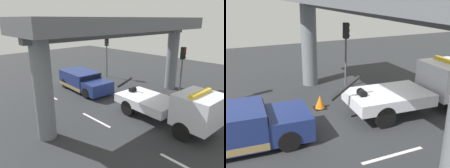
# 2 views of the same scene
# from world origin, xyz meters

# --- Properties ---
(ground_plane) EXTENTS (60.00, 40.00, 0.10)m
(ground_plane) POSITION_xyz_m (0.00, 0.00, -0.05)
(ground_plane) COLOR #2D3033
(lane_stripe_west) EXTENTS (2.60, 0.16, 0.01)m
(lane_stripe_west) POSITION_xyz_m (-6.00, -2.90, 0.00)
(lane_stripe_west) COLOR silver
(lane_stripe_west) RESTS_ON ground
(lane_stripe_mid) EXTENTS (2.60, 0.16, 0.01)m
(lane_stripe_mid) POSITION_xyz_m (0.00, -2.90, 0.00)
(lane_stripe_mid) COLOR silver
(lane_stripe_mid) RESTS_ON ground
(lane_stripe_east) EXTENTS (2.60, 0.16, 0.01)m
(lane_stripe_east) POSITION_xyz_m (6.00, -2.90, 0.00)
(lane_stripe_east) COLOR silver
(lane_stripe_east) RESTS_ON ground
(tow_truck_white) EXTENTS (7.31, 2.71, 2.46)m
(tow_truck_white) POSITION_xyz_m (3.62, -0.04, 1.20)
(tow_truck_white) COLOR silver
(tow_truck_white) RESTS_ON ground
(towed_van_green) EXTENTS (5.31, 2.46, 1.58)m
(towed_van_green) POSITION_xyz_m (-5.19, 0.00, 0.78)
(towed_van_green) COLOR navy
(towed_van_green) RESTS_ON ground
(overpass_structure) EXTENTS (3.60, 13.88, 6.05)m
(overpass_structure) POSITION_xyz_m (-0.27, 0.00, 5.07)
(overpass_structure) COLOR slate
(overpass_structure) RESTS_ON ground
(traffic_light_near) EXTENTS (0.39, 0.32, 4.20)m
(traffic_light_near) POSITION_xyz_m (-6.98, 4.40, 3.07)
(traffic_light_near) COLOR #515456
(traffic_light_near) RESTS_ON ground
(traffic_light_far) EXTENTS (0.39, 0.32, 3.95)m
(traffic_light_far) POSITION_xyz_m (1.52, 4.40, 2.89)
(traffic_light_far) COLOR #515456
(traffic_light_far) RESTS_ON ground
(traffic_cone_orange) EXTENTS (0.59, 0.59, 0.70)m
(traffic_cone_orange) POSITION_xyz_m (-1.01, 2.11, 0.33)
(traffic_cone_orange) COLOR orange
(traffic_cone_orange) RESTS_ON ground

